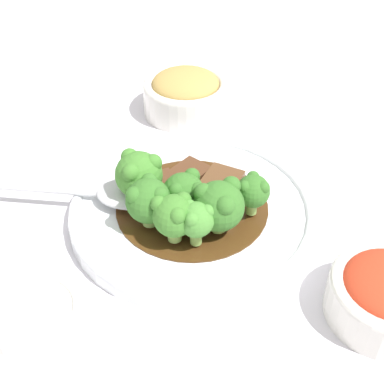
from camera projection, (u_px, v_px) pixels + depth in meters
The scene contains 15 objects.
ground_plane at pixel (192, 217), 0.56m from camera, with size 4.00×4.00×0.00m, color silver.
main_plate at pixel (192, 210), 0.55m from camera, with size 0.25×0.25×0.02m.
beef_strip_0 at pixel (187, 175), 0.58m from camera, with size 0.04×0.05×0.01m.
beef_strip_1 at pixel (166, 187), 0.56m from camera, with size 0.06×0.05×0.01m.
beef_strip_2 at pixel (219, 185), 0.56m from camera, with size 0.04×0.06×0.01m.
broccoli_floret_0 at pixel (187, 194), 0.52m from camera, with size 0.04×0.04×0.05m.
broccoli_floret_1 at pixel (196, 219), 0.49m from camera, with size 0.03×0.03×0.05m.
broccoli_floret_2 at pixel (174, 215), 0.49m from camera, with size 0.04×0.04×0.05m.
broccoli_floret_3 at pixel (253, 191), 0.52m from camera, with size 0.03×0.03×0.04m.
broccoli_floret_4 at pixel (139, 174), 0.53m from camera, with size 0.05×0.05×0.06m.
broccoli_floret_5 at pixel (219, 205), 0.50m from camera, with size 0.05×0.05×0.05m.
broccoli_floret_6 at pixel (148, 200), 0.51m from camera, with size 0.04×0.04×0.05m.
serving_spoon at pixel (114, 193), 0.55m from camera, with size 0.23×0.13×0.01m.
side_bowl_appetizer at pixel (186, 93), 0.70m from camera, with size 0.11×0.11×0.06m.
sauce_dish at pixel (32, 313), 0.46m from camera, with size 0.08×0.08×0.01m.
Camera 1 is at (0.22, -0.35, 0.38)m, focal length 50.00 mm.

